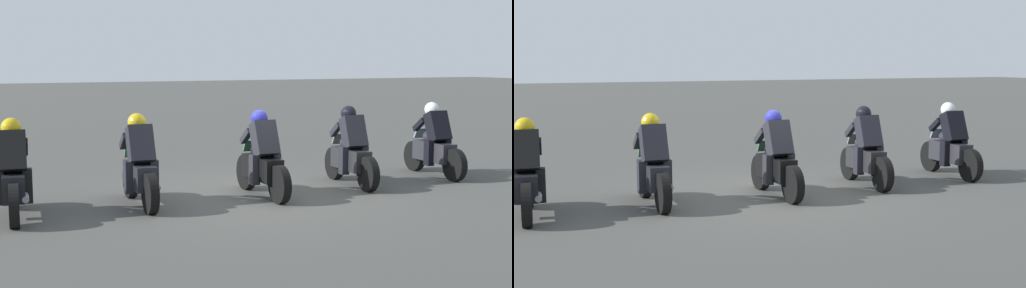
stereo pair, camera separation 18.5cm
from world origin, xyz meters
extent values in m
plane|color=#444440|center=(0.00, 0.00, 0.00)|extent=(120.00, 120.00, 0.00)
cylinder|color=black|center=(0.92, -4.22, 0.32)|extent=(0.65, 0.20, 0.64)
cylinder|color=black|center=(-0.47, -4.10, 0.32)|extent=(0.65, 0.20, 0.64)
cube|color=#26262B|center=(0.23, -4.16, 0.50)|extent=(1.12, 0.41, 0.40)
ellipsoid|color=#26262B|center=(0.32, -4.17, 0.80)|extent=(0.50, 0.34, 0.24)
cube|color=red|center=(-0.28, -4.11, 0.52)|extent=(0.07, 0.16, 0.08)
cylinder|color=#A5A5AD|center=(-0.14, -4.29, 0.37)|extent=(0.43, 0.14, 0.10)
cube|color=black|center=(0.13, -4.15, 1.02)|extent=(0.52, 0.44, 0.66)
sphere|color=silver|center=(0.34, -4.17, 1.36)|extent=(0.32, 0.32, 0.30)
cube|color=slate|center=(0.72, -4.20, 0.84)|extent=(0.18, 0.27, 0.23)
cube|color=black|center=(0.12, -3.95, 0.50)|extent=(0.19, 0.16, 0.52)
cube|color=black|center=(0.09, -4.35, 0.50)|extent=(0.19, 0.16, 0.52)
cube|color=black|center=(0.52, -4.00, 1.04)|extent=(0.39, 0.13, 0.31)
cube|color=black|center=(0.49, -4.36, 1.04)|extent=(0.39, 0.13, 0.31)
cylinder|color=black|center=(0.74, -2.10, 0.32)|extent=(0.65, 0.21, 0.64)
cylinder|color=black|center=(-0.65, -1.94, 0.32)|extent=(0.65, 0.21, 0.64)
cube|color=black|center=(0.05, -2.02, 0.50)|extent=(1.13, 0.44, 0.40)
ellipsoid|color=black|center=(0.15, -2.03, 0.80)|extent=(0.51, 0.35, 0.24)
cube|color=red|center=(-0.46, -1.97, 0.52)|extent=(0.08, 0.17, 0.08)
cylinder|color=#A5A5AD|center=(-0.32, -2.14, 0.37)|extent=(0.43, 0.15, 0.10)
cube|color=black|center=(-0.05, -2.01, 1.02)|extent=(0.52, 0.45, 0.66)
sphere|color=black|center=(0.17, -2.03, 1.36)|extent=(0.33, 0.33, 0.30)
cube|color=slate|center=(0.55, -2.08, 0.84)|extent=(0.18, 0.28, 0.23)
cube|color=black|center=(-0.05, -1.81, 0.50)|extent=(0.19, 0.16, 0.52)
cube|color=black|center=(-0.09, -2.21, 0.50)|extent=(0.19, 0.16, 0.52)
cube|color=black|center=(0.35, -1.87, 1.04)|extent=(0.39, 0.14, 0.31)
cube|color=black|center=(0.31, -2.23, 1.04)|extent=(0.39, 0.14, 0.31)
cylinder|color=black|center=(0.50, -0.05, 0.32)|extent=(0.64, 0.16, 0.64)
cylinder|color=black|center=(-0.90, -0.02, 0.32)|extent=(0.64, 0.16, 0.64)
cube|color=black|center=(-0.20, -0.04, 0.50)|extent=(1.11, 0.35, 0.40)
ellipsoid|color=black|center=(-0.10, -0.04, 0.80)|extent=(0.49, 0.31, 0.24)
cube|color=red|center=(-0.71, -0.02, 0.52)|extent=(0.06, 0.16, 0.08)
cylinder|color=#A5A5AD|center=(-0.55, -0.19, 0.37)|extent=(0.42, 0.11, 0.10)
cube|color=#232329|center=(-0.30, -0.03, 1.02)|extent=(0.49, 0.41, 0.66)
sphere|color=#27299E|center=(-0.08, -0.04, 1.36)|extent=(0.31, 0.31, 0.30)
cube|color=#376A4D|center=(0.30, -0.05, 0.84)|extent=(0.16, 0.26, 0.23)
cube|color=#232329|center=(-0.31, 0.17, 0.50)|extent=(0.18, 0.14, 0.52)
cube|color=#232329|center=(-0.32, -0.23, 0.50)|extent=(0.18, 0.14, 0.52)
cube|color=#232329|center=(0.09, 0.14, 1.04)|extent=(0.39, 0.11, 0.31)
cube|color=#232329|center=(0.08, -0.22, 1.04)|extent=(0.39, 0.11, 0.31)
cylinder|color=black|center=(0.65, 2.08, 0.32)|extent=(0.65, 0.17, 0.64)
cylinder|color=black|center=(-0.75, 2.15, 0.32)|extent=(0.65, 0.17, 0.64)
cube|color=#23232A|center=(-0.05, 2.12, 0.50)|extent=(1.11, 0.37, 0.40)
ellipsoid|color=#23232A|center=(0.05, 2.11, 0.80)|extent=(0.49, 0.32, 0.24)
cube|color=red|center=(-0.56, 2.14, 0.52)|extent=(0.07, 0.16, 0.08)
cylinder|color=#A5A5AD|center=(-0.40, 1.97, 0.37)|extent=(0.42, 0.12, 0.10)
cube|color=black|center=(-0.15, 2.12, 1.02)|extent=(0.50, 0.42, 0.66)
sphere|color=gold|center=(0.07, 2.11, 1.36)|extent=(0.31, 0.31, 0.30)
cube|color=#488252|center=(0.45, 2.09, 0.84)|extent=(0.17, 0.27, 0.23)
cube|color=black|center=(-0.16, 2.32, 0.50)|extent=(0.19, 0.15, 0.52)
cube|color=black|center=(-0.18, 1.92, 0.50)|extent=(0.19, 0.15, 0.52)
cube|color=black|center=(0.24, 2.28, 1.04)|extent=(0.39, 0.12, 0.31)
cube|color=black|center=(0.22, 1.92, 1.04)|extent=(0.39, 0.12, 0.31)
cylinder|color=black|center=(0.60, 4.00, 0.32)|extent=(0.65, 0.21, 0.64)
cylinder|color=black|center=(-0.79, 4.15, 0.32)|extent=(0.65, 0.21, 0.64)
cube|color=black|center=(-0.10, 4.08, 0.50)|extent=(1.13, 0.44, 0.40)
ellipsoid|color=black|center=(0.00, 4.07, 0.80)|extent=(0.51, 0.35, 0.24)
cube|color=red|center=(-0.60, 4.13, 0.52)|extent=(0.08, 0.17, 0.08)
cylinder|color=#A5A5AD|center=(-0.46, 3.96, 0.37)|extent=(0.43, 0.14, 0.10)
cube|color=black|center=(-0.20, 4.09, 1.02)|extent=(0.52, 0.45, 0.66)
sphere|color=gold|center=(0.02, 4.07, 1.36)|extent=(0.33, 0.33, 0.30)
cube|color=slate|center=(0.40, 4.02, 0.84)|extent=(0.18, 0.28, 0.23)
cube|color=black|center=(-0.24, 3.89, 0.50)|extent=(0.19, 0.16, 0.52)
cube|color=black|center=(0.16, 3.87, 1.04)|extent=(0.39, 0.14, 0.31)
camera|label=1|loc=(-10.98, 5.17, 2.39)|focal=48.77mm
camera|label=2|loc=(-11.05, 5.01, 2.39)|focal=48.77mm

